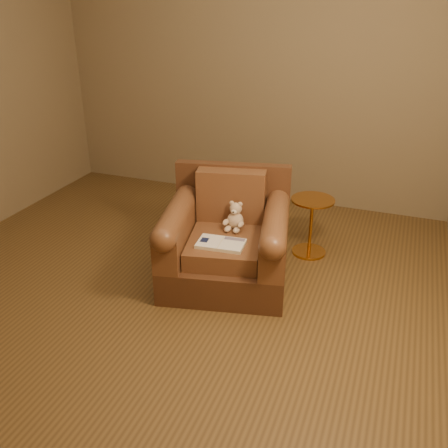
% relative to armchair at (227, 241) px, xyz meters
% --- Properties ---
extents(floor, '(4.00, 4.00, 0.00)m').
position_rel_armchair_xyz_m(floor, '(-0.37, -0.32, -0.31)').
color(floor, brown).
rests_on(floor, ground).
extents(room, '(4.02, 4.02, 2.71)m').
position_rel_armchair_xyz_m(room, '(-0.37, -0.32, 1.40)').
color(room, '#7B684C').
rests_on(room, ground).
extents(armchair, '(1.06, 1.02, 0.81)m').
position_rel_armchair_xyz_m(armchair, '(0.00, 0.00, 0.00)').
color(armchair, '#4D2C19').
rests_on(armchair, floor).
extents(teddy_bear, '(0.16, 0.18, 0.22)m').
position_rel_armchair_xyz_m(teddy_bear, '(0.03, 0.08, 0.16)').
color(teddy_bear, '#CAAB8D').
rests_on(teddy_bear, armchair).
extents(guidebook, '(0.35, 0.23, 0.03)m').
position_rel_armchair_xyz_m(guidebook, '(0.03, -0.21, 0.09)').
color(guidebook, beige).
rests_on(guidebook, armchair).
extents(side_table, '(0.35, 0.35, 0.49)m').
position_rel_armchair_xyz_m(side_table, '(0.51, 0.60, -0.05)').
color(side_table, '#C98437').
rests_on(side_table, floor).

